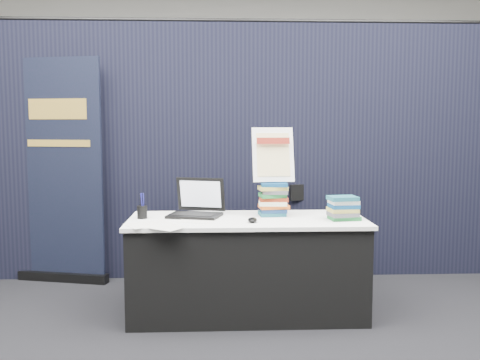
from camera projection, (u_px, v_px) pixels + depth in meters
name	position (u px, v px, depth m)	size (l,w,h in m)	color
floor	(252.00, 342.00, 3.61)	(8.00, 8.00, 0.00)	black
wall_back	(233.00, 103.00, 7.40)	(8.00, 0.02, 3.50)	#BAB8AF
drape_partition	(241.00, 152.00, 5.07)	(6.00, 0.08, 2.40)	black
display_table	(247.00, 266.00, 4.12)	(1.80, 0.75, 0.75)	black
laptop	(195.00, 207.00, 4.18)	(0.45, 0.41, 0.29)	black
mouse	(252.00, 220.00, 3.91)	(0.07, 0.11, 0.03)	black
brochure_left	(150.00, 224.00, 3.82)	(0.32, 0.22, 0.00)	white
brochure_mid	(164.00, 227.00, 3.72)	(0.26, 0.19, 0.00)	white
brochure_right	(197.00, 221.00, 3.96)	(0.26, 0.19, 0.00)	white
pen_cup	(142.00, 212.00, 4.06)	(0.08, 0.08, 0.10)	black
book_stack_tall	(273.00, 199.00, 4.17)	(0.22, 0.17, 0.26)	#1B5867
book_stack_short	(344.00, 208.00, 4.00)	(0.23, 0.19, 0.18)	#1C6A31
info_sign	(273.00, 155.00, 4.17)	(0.33, 0.16, 0.44)	black
pullup_banner	(60.00, 184.00, 4.93)	(0.88, 0.30, 2.07)	black
stacking_chair	(310.00, 228.00, 5.01)	(0.52, 0.54, 0.89)	black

